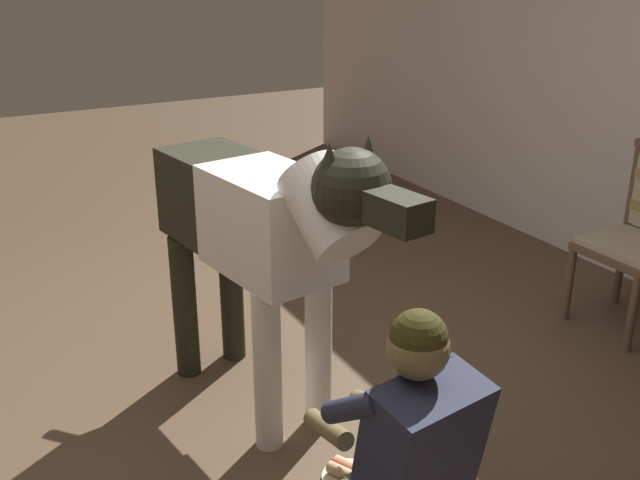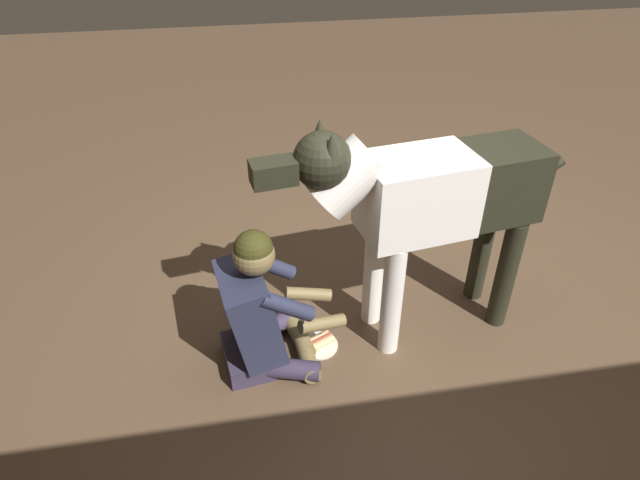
% 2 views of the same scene
% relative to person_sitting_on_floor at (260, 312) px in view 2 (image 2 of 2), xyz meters
% --- Properties ---
extents(ground_plane, '(14.54, 14.54, 0.00)m').
position_rel_person_sitting_on_floor_xyz_m(ground_plane, '(-0.89, -0.27, -0.36)').
color(ground_plane, brown).
extents(person_sitting_on_floor, '(0.69, 0.57, 0.87)m').
position_rel_person_sitting_on_floor_xyz_m(person_sitting_on_floor, '(0.00, 0.00, 0.00)').
color(person_sitting_on_floor, '#352E44').
rests_on(person_sitting_on_floor, ground).
extents(large_dog, '(1.71, 0.49, 1.35)m').
position_rel_person_sitting_on_floor_xyz_m(large_dog, '(-0.90, -0.13, 0.52)').
color(large_dog, white).
rests_on(large_dog, ground).
extents(hot_dog_on_plate, '(0.22, 0.22, 0.06)m').
position_rel_person_sitting_on_floor_xyz_m(hot_dog_on_plate, '(-0.32, -0.05, -0.33)').
color(hot_dog_on_plate, silver).
rests_on(hot_dog_on_plate, ground).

